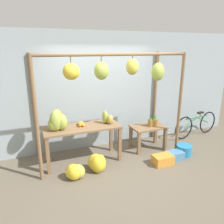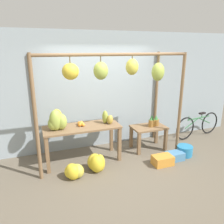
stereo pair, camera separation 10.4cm
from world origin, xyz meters
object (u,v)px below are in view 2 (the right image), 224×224
Objects in this scene: blue_bucket at (185,151)px; fruit_crate_purple at (175,156)px; pineapple_cluster at (153,122)px; banana_pile_ground_left at (74,171)px; banana_pile_ground_right at (96,163)px; banana_pile_on_table at (57,121)px; fruit_crate_white at (163,160)px; parked_bicycle at (198,125)px; papaya_pile at (107,118)px; orange_pile at (81,124)px.

fruit_crate_purple is at bearing -162.56° from blue_bucket.
pineapple_cluster is 0.99m from blue_bucket.
pineapple_cluster is 0.95m from fruit_crate_purple.
banana_pile_ground_left is 1.19× the size of fruit_crate_purple.
fruit_crate_purple is (1.77, -0.15, -0.09)m from banana_pile_ground_right.
fruit_crate_white is (2.07, -0.75, -0.89)m from banana_pile_on_table.
papaya_pile is (-2.78, -0.27, 0.60)m from parked_bicycle.
orange_pile is 0.53× the size of fruit_crate_white.
banana_pile_ground_right is (-1.60, -0.57, -0.51)m from pineapple_cluster.
banana_pile_ground_right is 1.46× the size of papaya_pile.
banana_pile_on_table is at bearing -171.83° from orange_pile.
banana_pile_ground_right is 1.78m from fruit_crate_purple.
parked_bicycle is (3.85, 0.27, -0.66)m from banana_pile_on_table.
fruit_crate_purple is (-0.34, -0.11, -0.03)m from blue_bucket.
fruit_crate_white is at bearing -27.65° from orange_pile.
pineapple_cluster is at bearing 1.31° from banana_pile_on_table.
fruit_crate_purple is (0.37, 0.09, -0.01)m from fruit_crate_white.
banana_pile_ground_right is 1.00m from papaya_pile.
blue_bucket is 0.94× the size of fruit_crate_purple.
fruit_crate_white is 0.27× the size of parked_bicycle.
orange_pile reaches higher than parked_bicycle.
orange_pile is 2.21m from fruit_crate_purple.
orange_pile is at bearing 172.95° from papaya_pile.
banana_pile_on_table is at bearing 168.66° from blue_bucket.
fruit_crate_purple is (-1.41, -0.94, -0.25)m from parked_bicycle.
blue_bucket is 1.98m from papaya_pile.
banana_pile_ground_right is (0.48, 0.11, 0.03)m from banana_pile_ground_left.
banana_pile_ground_right is 1.10× the size of fruit_crate_purple.
banana_pile_on_table reaches higher than banana_pile_ground_left.
banana_pile_ground_right is 3.28m from parked_bicycle.
fruit_crate_purple is at bearing -76.56° from pineapple_cluster.
blue_bucket is (2.12, -0.04, -0.07)m from banana_pile_ground_right.
papaya_pile is at bearing 154.01° from fruit_crate_purple.
blue_bucket is 0.22× the size of parked_bicycle.
parked_bicycle is (3.67, 0.89, 0.19)m from banana_pile_ground_left.
banana_pile_ground_left is 3.78m from parked_bicycle.
blue_bucket is at bearing 17.44° from fruit_crate_purple.
banana_pile_on_table is 1.05× the size of banana_pile_ground_left.
blue_bucket is at bearing -11.34° from banana_pile_on_table.
papaya_pile is at bearing -177.50° from pineapple_cluster.
papaya_pile reaches higher than fruit_crate_white.
papaya_pile is 1.74m from fruit_crate_purple.
fruit_crate_purple is at bearing -25.99° from papaya_pile.
banana_pile_ground_right is 2.12m from blue_bucket.
papaya_pile is (-1.20, -0.05, 0.24)m from pineapple_cluster.
banana_pile_on_table is 1.06m from banana_pile_ground_left.
pineapple_cluster reaches higher than fruit_crate_white.
pineapple_cluster reaches higher than parked_bicycle.
fruit_crate_purple is at bearing 13.10° from fruit_crate_white.
banana_pile_ground_left is 1.08× the size of banana_pile_ground_right.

